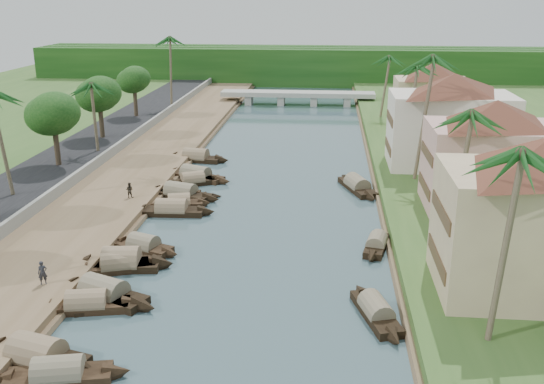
# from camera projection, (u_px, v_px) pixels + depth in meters

# --- Properties ---
(ground) EXTENTS (220.00, 220.00, 0.00)m
(ground) POSITION_uv_depth(u_px,v_px,m) (244.00, 280.00, 43.27)
(ground) COLOR #3D555B
(ground) RESTS_ON ground
(left_bank) EXTENTS (10.00, 180.00, 0.80)m
(left_bank) POSITION_uv_depth(u_px,v_px,m) (119.00, 185.00, 63.48)
(left_bank) COLOR brown
(left_bank) RESTS_ON ground
(right_bank) EXTENTS (16.00, 180.00, 1.20)m
(right_bank) POSITION_uv_depth(u_px,v_px,m) (460.00, 193.00, 60.31)
(right_bank) COLOR #325421
(right_bank) RESTS_ON ground
(road) EXTENTS (8.00, 180.00, 1.40)m
(road) POSITION_uv_depth(u_px,v_px,m) (41.00, 180.00, 64.14)
(road) COLOR black
(road) RESTS_ON ground
(retaining_wall) EXTENTS (0.40, 180.00, 1.10)m
(retaining_wall) POSITION_uv_depth(u_px,v_px,m) (79.00, 175.00, 63.56)
(retaining_wall) COLOR gray
(retaining_wall) RESTS_ON left_bank
(treeline) EXTENTS (120.00, 14.00, 8.00)m
(treeline) POSITION_uv_depth(u_px,v_px,m) (304.00, 66.00, 136.60)
(treeline) COLOR #11390F
(treeline) RESTS_ON ground
(bridge) EXTENTS (28.00, 4.00, 2.40)m
(bridge) POSITION_uv_depth(u_px,v_px,m) (298.00, 95.00, 110.83)
(bridge) COLOR #9C9C92
(bridge) RESTS_ON ground
(building_near) EXTENTS (14.85, 14.85, 10.20)m
(building_near) POSITION_uv_depth(u_px,v_px,m) (540.00, 215.00, 37.69)
(building_near) COLOR #D2BB8D
(building_near) RESTS_ON right_bank
(building_mid) EXTENTS (14.11, 14.11, 9.70)m
(building_mid) POSITION_uv_depth(u_px,v_px,m) (492.00, 154.00, 52.82)
(building_mid) COLOR #D4A196
(building_mid) RESTS_ON right_bank
(building_far) EXTENTS (15.59, 15.59, 10.20)m
(building_far) POSITION_uv_depth(u_px,v_px,m) (450.00, 120.00, 66.07)
(building_far) COLOR silver
(building_far) RESTS_ON right_bank
(building_distant) EXTENTS (12.62, 12.62, 9.20)m
(building_distant) POSITION_uv_depth(u_px,v_px,m) (431.00, 95.00, 85.05)
(building_distant) COLOR #D2BB8D
(building_distant) RESTS_ON right_bank
(sampan_0) EXTENTS (7.78, 3.15, 2.04)m
(sampan_0) POSITION_uv_depth(u_px,v_px,m) (59.00, 375.00, 31.87)
(sampan_0) COLOR black
(sampan_0) RESTS_ON ground
(sampan_1) EXTENTS (8.42, 3.95, 2.42)m
(sampan_1) POSITION_uv_depth(u_px,v_px,m) (37.00, 356.00, 33.46)
(sampan_1) COLOR black
(sampan_1) RESTS_ON ground
(sampan_2) EXTENTS (7.64, 2.92, 2.01)m
(sampan_2) POSITION_uv_depth(u_px,v_px,m) (87.00, 305.00, 39.04)
(sampan_2) COLOR black
(sampan_2) RESTS_ON ground
(sampan_3) EXTENTS (8.76, 5.01, 2.33)m
(sampan_3) POSITION_uv_depth(u_px,v_px,m) (104.00, 293.00, 40.48)
(sampan_3) COLOR black
(sampan_3) RESTS_ON ground
(sampan_4) EXTENTS (7.47, 3.92, 2.11)m
(sampan_4) POSITION_uv_depth(u_px,v_px,m) (119.00, 265.00, 44.64)
(sampan_4) COLOR black
(sampan_4) RESTS_ON ground
(sampan_5) EXTENTS (8.10, 2.79, 2.50)m
(sampan_5) POSITION_uv_depth(u_px,v_px,m) (122.00, 263.00, 45.03)
(sampan_5) COLOR black
(sampan_5) RESTS_ON ground
(sampan_6) EXTENTS (6.76, 3.83, 2.02)m
(sampan_6) POSITION_uv_depth(u_px,v_px,m) (144.00, 246.00, 48.02)
(sampan_6) COLOR black
(sampan_6) RESTS_ON ground
(sampan_7) EXTENTS (8.33, 2.11, 2.20)m
(sampan_7) POSITION_uv_depth(u_px,v_px,m) (172.00, 210.00, 56.00)
(sampan_7) COLOR black
(sampan_7) RESTS_ON ground
(sampan_8) EXTENTS (6.34, 3.01, 1.96)m
(sampan_8) POSITION_uv_depth(u_px,v_px,m) (179.00, 204.00, 57.81)
(sampan_8) COLOR black
(sampan_8) RESTS_ON ground
(sampan_9) EXTENTS (8.95, 4.41, 2.24)m
(sampan_9) POSITION_uv_depth(u_px,v_px,m) (181.00, 193.00, 60.70)
(sampan_9) COLOR black
(sampan_9) RESTS_ON ground
(sampan_10) EXTENTS (6.79, 2.62, 1.88)m
(sampan_10) POSITION_uv_depth(u_px,v_px,m) (177.00, 191.00, 61.34)
(sampan_10) COLOR black
(sampan_10) RESTS_ON ground
(sampan_11) EXTENTS (6.93, 4.47, 2.03)m
(sampan_11) POSITION_uv_depth(u_px,v_px,m) (193.00, 181.00, 64.71)
(sampan_11) COLOR black
(sampan_11) RESTS_ON ground
(sampan_12) EXTENTS (9.14, 5.40, 2.21)m
(sampan_12) POSITION_uv_depth(u_px,v_px,m) (196.00, 175.00, 66.72)
(sampan_12) COLOR black
(sampan_12) RESTS_ON ground
(sampan_13) EXTENTS (8.75, 3.06, 2.33)m
(sampan_13) POSITION_uv_depth(u_px,v_px,m) (196.00, 158.00, 73.87)
(sampan_13) COLOR black
(sampan_13) RESTS_ON ground
(sampan_14) EXTENTS (3.61, 7.86, 1.93)m
(sampan_14) POSITION_uv_depth(u_px,v_px,m) (376.00, 312.00, 38.19)
(sampan_14) COLOR black
(sampan_14) RESTS_ON ground
(sampan_15) EXTENTS (2.69, 6.59, 1.80)m
(sampan_15) POSITION_uv_depth(u_px,v_px,m) (376.00, 244.00, 48.41)
(sampan_15) COLOR black
(sampan_15) RESTS_ON ground
(sampan_16) EXTENTS (4.74, 9.03, 2.20)m
(sampan_16) POSITION_uv_depth(u_px,v_px,m) (357.00, 186.00, 63.04)
(sampan_16) COLOR black
(sampan_16) RESTS_ON ground
(canoe_1) EXTENTS (4.30, 2.04, 0.70)m
(canoe_1) POSITION_uv_depth(u_px,v_px,m) (100.00, 311.00, 38.87)
(canoe_1) COLOR black
(canoe_1) RESTS_ON ground
(canoe_2) EXTENTS (5.45, 1.87, 0.79)m
(canoe_2) POSITION_uv_depth(u_px,v_px,m) (195.00, 197.00, 60.59)
(canoe_2) COLOR black
(canoe_2) RESTS_ON ground
(palm_0) EXTENTS (3.20, 3.20, 12.30)m
(palm_0) POSITION_uv_depth(u_px,v_px,m) (513.00, 157.00, 30.38)
(palm_0) COLOR #6F5F4A
(palm_0) RESTS_ON ground
(palm_1) EXTENTS (3.20, 3.20, 11.27)m
(palm_1) POSITION_uv_depth(u_px,v_px,m) (465.00, 116.00, 45.73)
(palm_1) COLOR #6F5F4A
(palm_1) RESTS_ON ground
(palm_2) EXTENTS (3.20, 3.20, 13.97)m
(palm_2) POSITION_uv_depth(u_px,v_px,m) (426.00, 60.00, 59.05)
(palm_2) COLOR #6F5F4A
(palm_2) RESTS_ON ground
(palm_3) EXTENTS (3.20, 3.20, 11.50)m
(palm_3) POSITION_uv_depth(u_px,v_px,m) (415.00, 67.00, 73.75)
(palm_3) COLOR #6F5F4A
(palm_3) RESTS_ON ground
(palm_6) EXTENTS (3.20, 3.20, 9.56)m
(palm_6) POSITION_uv_depth(u_px,v_px,m) (92.00, 86.00, 70.81)
(palm_6) COLOR #6F5F4A
(palm_6) RESTS_ON ground
(palm_7) EXTENTS (3.20, 3.20, 10.71)m
(palm_7) POSITION_uv_depth(u_px,v_px,m) (385.00, 58.00, 91.61)
(palm_7) COLOR #6F5F4A
(palm_7) RESTS_ON ground
(palm_8) EXTENTS (3.20, 3.20, 12.79)m
(palm_8) POSITION_uv_depth(u_px,v_px,m) (169.00, 40.00, 98.15)
(palm_8) COLOR #6F5F4A
(palm_8) RESTS_ON ground
(tree_3) EXTENTS (5.39, 5.39, 7.93)m
(tree_3) POSITION_uv_depth(u_px,v_px,m) (53.00, 115.00, 65.49)
(tree_3) COLOR #4A3A2A
(tree_3) RESTS_ON ground
(tree_4) EXTENTS (5.29, 5.29, 7.85)m
(tree_4) POSITION_uv_depth(u_px,v_px,m) (99.00, 95.00, 78.39)
(tree_4) COLOR #4A3A2A
(tree_4) RESTS_ON ground
(tree_5) EXTENTS (4.59, 4.59, 7.48)m
(tree_5) POSITION_uv_depth(u_px,v_px,m) (134.00, 80.00, 92.24)
(tree_5) COLOR #4A3A2A
(tree_5) RESTS_ON ground
(tree_6) EXTENTS (4.64, 4.64, 6.61)m
(tree_6) POSITION_uv_depth(u_px,v_px,m) (488.00, 119.00, 69.47)
(tree_6) COLOR #4A3A2A
(tree_6) RESTS_ON ground
(person_near) EXTENTS (0.72, 0.64, 1.66)m
(person_near) POSITION_uv_depth(u_px,v_px,m) (43.00, 273.00, 40.69)
(person_near) COLOR #25262C
(person_near) RESTS_ON left_bank
(person_far) EXTENTS (0.76, 0.61, 1.49)m
(person_far) POSITION_uv_depth(u_px,v_px,m) (129.00, 190.00, 58.10)
(person_far) COLOR #2D2820
(person_far) RESTS_ON left_bank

